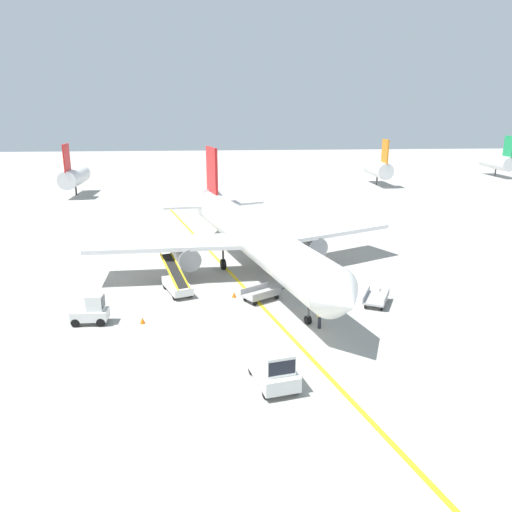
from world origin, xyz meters
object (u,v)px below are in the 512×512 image
(baggage_tug_near_wing, at_px, (92,311))
(belt_loader_forward_hold, at_px, (177,283))
(pushback_tug, at_px, (274,368))
(airliner, at_px, (251,235))
(safety_cone_nose_right, at_px, (291,281))
(baggage_cart_empty_trailing, at_px, (261,294))
(ground_crew_marshaller, at_px, (320,315))
(baggage_cart_loaded, at_px, (376,298))
(safety_cone_nose_left, at_px, (142,320))
(safety_cone_wingtip_left, at_px, (234,295))

(baggage_tug_near_wing, distance_m, belt_loader_forward_hold, 7.71)
(pushback_tug, xyz_separation_m, baggage_tug_near_wing, (-11.39, 8.93, -0.07))
(baggage_tug_near_wing, relative_size, belt_loader_forward_hold, 0.48)
(airliner, distance_m, safety_cone_nose_right, 5.69)
(baggage_cart_empty_trailing, relative_size, safety_cone_nose_right, 8.18)
(belt_loader_forward_hold, distance_m, ground_crew_marshaller, 12.55)
(baggage_tug_near_wing, xyz_separation_m, safety_cone_nose_right, (14.79, 6.80, -0.71))
(airliner, relative_size, pushback_tug, 8.90)
(baggage_cart_loaded, bearing_deg, belt_loader_forward_hold, 165.70)
(pushback_tug, relative_size, safety_cone_nose_left, 8.91)
(airliner, distance_m, ground_crew_marshaller, 13.19)
(baggage_cart_empty_trailing, relative_size, safety_cone_nose_left, 8.18)
(baggage_tug_near_wing, relative_size, safety_cone_wingtip_left, 5.54)
(airliner, relative_size, belt_loader_forward_hold, 6.80)
(airliner, xyz_separation_m, baggage_tug_near_wing, (-11.67, -10.32, -2.49))
(safety_cone_nose_left, relative_size, safety_cone_nose_right, 1.00)
(baggage_cart_loaded, relative_size, ground_crew_marshaller, 2.18)
(baggage_cart_loaded, height_order, baggage_cart_empty_trailing, same)
(airliner, bearing_deg, safety_cone_wingtip_left, -106.20)
(baggage_cart_loaded, height_order, safety_cone_nose_right, baggage_cart_loaded)
(pushback_tug, xyz_separation_m, belt_loader_forward_hold, (-6.04, 14.47, -0.22))
(belt_loader_forward_hold, xyz_separation_m, baggage_cart_empty_trailing, (6.57, -2.20, -0.31))
(baggage_cart_loaded, height_order, ground_crew_marshaller, ground_crew_marshaller)
(airliner, bearing_deg, ground_crew_marshaller, -73.79)
(safety_cone_nose_left, bearing_deg, baggage_cart_loaded, 6.73)
(safety_cone_nose_left, xyz_separation_m, safety_cone_wingtip_left, (6.47, 4.36, 0.00))
(baggage_cart_loaded, distance_m, ground_crew_marshaller, 6.41)
(safety_cone_nose_left, bearing_deg, airliner, 52.05)
(baggage_cart_empty_trailing, bearing_deg, safety_cone_nose_left, -156.80)
(pushback_tug, distance_m, ground_crew_marshaller, 7.86)
(pushback_tug, relative_size, baggage_tug_near_wing, 1.61)
(baggage_tug_near_wing, height_order, baggage_cart_loaded, baggage_tug_near_wing)
(baggage_cart_loaded, xyz_separation_m, safety_cone_wingtip_left, (-10.56, 2.35, -0.25))
(airliner, bearing_deg, belt_loader_forward_hold, -142.96)
(belt_loader_forward_hold, height_order, safety_cone_nose_right, belt_loader_forward_hold)
(airliner, bearing_deg, safety_cone_nose_left, -127.95)
(pushback_tug, bearing_deg, baggage_cart_empty_trailing, 87.53)
(belt_loader_forward_hold, distance_m, baggage_cart_loaded, 15.56)
(airliner, xyz_separation_m, safety_cone_wingtip_left, (-1.82, -6.27, -3.20))
(safety_cone_wingtip_left, bearing_deg, ground_crew_marshaller, -48.61)
(baggage_cart_empty_trailing, height_order, safety_cone_nose_left, baggage_cart_empty_trailing)
(airliner, relative_size, baggage_tug_near_wing, 14.32)
(baggage_cart_loaded, height_order, safety_cone_nose_left, baggage_cart_loaded)
(belt_loader_forward_hold, height_order, safety_cone_wingtip_left, belt_loader_forward_hold)
(belt_loader_forward_hold, bearing_deg, baggage_tug_near_wing, -133.94)
(safety_cone_nose_right, height_order, safety_cone_wingtip_left, same)
(airliner, height_order, baggage_cart_empty_trailing, airliner)
(baggage_tug_near_wing, relative_size, ground_crew_marshaller, 1.43)
(baggage_tug_near_wing, xyz_separation_m, baggage_cart_loaded, (20.42, 1.71, -0.46))
(belt_loader_forward_hold, bearing_deg, baggage_cart_loaded, -14.30)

